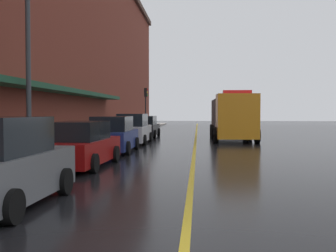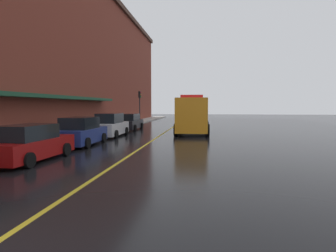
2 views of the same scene
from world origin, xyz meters
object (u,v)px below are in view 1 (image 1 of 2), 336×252
parked_car_2 (113,135)px  street_lamp_left (28,45)px  parked_car_3 (133,130)px  traffic_light_near (146,101)px  utility_truck (232,117)px  parked_car_4 (144,127)px  parking_meter_1 (121,125)px  parked_car_1 (81,145)px

parked_car_2 → street_lamp_left: size_ratio=0.65×
parked_car_3 → traffic_light_near: (-1.43, 16.76, 2.29)m
parked_car_2 → utility_truck: (6.59, 9.16, 0.77)m
parked_car_4 → street_lamp_left: street_lamp_left is taller
street_lamp_left → parking_meter_1: bearing=87.6°
parking_meter_1 → street_lamp_left: (-0.60, -14.19, 3.34)m
parking_meter_1 → parked_car_4: bearing=64.6°
parked_car_2 → parked_car_3: bearing=-1.9°
parked_car_4 → utility_truck: bearing=-110.3°
parked_car_3 → utility_truck: size_ratio=0.56×
parked_car_1 → parked_car_4: 16.97m
utility_truck → parked_car_3: bearing=-59.8°
parked_car_3 → parked_car_4: bearing=1.6°
parked_car_3 → parked_car_1: bearing=179.2°
parked_car_2 → traffic_light_near: size_ratio=1.04×
parked_car_1 → parked_car_3: (0.16, 10.60, 0.09)m
traffic_light_near → parked_car_2: bearing=-86.6°
parked_car_3 → utility_truck: 7.55m
parked_car_2 → parked_car_4: 11.67m
parking_meter_1 → traffic_light_near: bearing=89.7°
parked_car_1 → parked_car_2: size_ratio=1.06×
parked_car_2 → utility_truck: size_ratio=0.54×
parking_meter_1 → parked_car_2: bearing=-81.3°
parked_car_2 → parked_car_4: (-0.03, 11.67, -0.04)m
parked_car_2 → street_lamp_left: street_lamp_left is taller
parked_car_4 → utility_truck: (6.62, -2.50, 0.81)m
parked_car_4 → parking_meter_1: (-1.32, -2.79, 0.28)m
utility_truck → parking_meter_1: 7.96m
parked_car_4 → traffic_light_near: bearing=7.4°
parked_car_4 → street_lamp_left: 17.46m
parked_car_4 → parking_meter_1: bearing=155.0°
parked_car_1 → parked_car_2: bearing=1.8°
parked_car_1 → parked_car_4: parked_car_4 is taller
parked_car_1 → parking_meter_1: (-1.34, 14.19, 0.28)m
parked_car_3 → parking_meter_1: (-1.49, 3.58, 0.19)m
parked_car_1 → utility_truck: (6.60, 14.47, 0.82)m
parked_car_3 → utility_truck: utility_truck is taller
parked_car_3 → parked_car_4: 6.37m
parking_meter_1 → street_lamp_left: bearing=-92.4°
street_lamp_left → parked_car_2: bearing=69.8°
street_lamp_left → parked_car_3: bearing=78.8°
parked_car_2 → parked_car_3: (0.14, 5.30, 0.04)m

